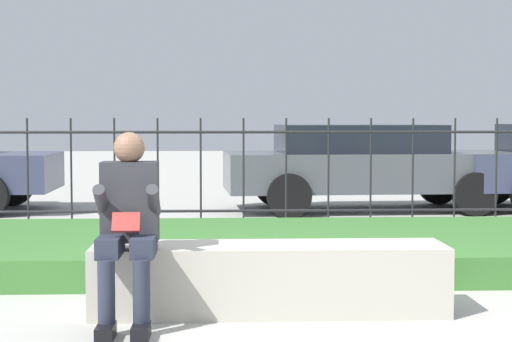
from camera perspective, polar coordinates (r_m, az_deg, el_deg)
name	(u,v)px	position (r m, az deg, el deg)	size (l,w,h in m)	color
ground_plane	(297,312)	(6.17, 2.72, -9.40)	(60.00, 60.00, 0.00)	#B2AFA8
stone_bench	(269,282)	(6.11, 0.88, -7.43)	(2.50, 0.57, 0.49)	#B7B2A3
person_seated_reader	(128,219)	(5.74, -8.51, -3.20)	(0.42, 0.73, 1.29)	black
grass_berm	(276,249)	(8.22, 1.37, -5.20)	(9.12, 2.83, 0.27)	#3D7533
iron_fence	(265,173)	(10.18, 0.59, -0.16)	(7.12, 0.03, 1.38)	#232326
car_parked_center	(367,164)	(12.87, 7.38, 0.47)	(4.37, 2.05, 1.28)	#4C5156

